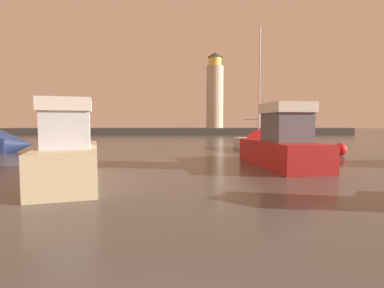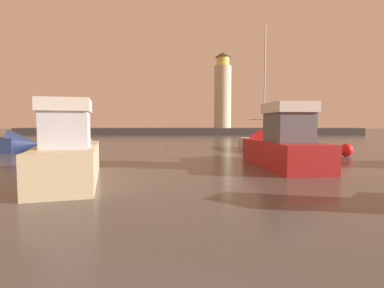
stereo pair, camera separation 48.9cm
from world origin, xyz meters
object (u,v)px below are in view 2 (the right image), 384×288
object	(u,v)px
sailboat_moored	(260,144)
mooring_buoy	(345,150)
lighthouse	(222,92)
motorboat_1	(71,154)
motorboat_5	(275,146)

from	to	relation	value
sailboat_moored	mooring_buoy	world-z (taller)	sailboat_moored
lighthouse	motorboat_1	xyz separation A→B (m)	(-12.13, -51.65, -8.04)
motorboat_5	mooring_buoy	distance (m)	7.94
sailboat_moored	motorboat_1	bearing A→B (deg)	-130.11
motorboat_1	motorboat_5	distance (m)	11.50
motorboat_5	sailboat_moored	bearing A→B (deg)	82.35
lighthouse	mooring_buoy	world-z (taller)	lighthouse
motorboat_5	mooring_buoy	size ratio (longest dim) A/B	9.22
motorboat_1	sailboat_moored	size ratio (longest dim) A/B	0.81
lighthouse	motorboat_1	bearing A→B (deg)	-103.21
sailboat_moored	mooring_buoy	xyz separation A→B (m)	(5.28, -5.19, -0.09)
motorboat_1	motorboat_5	size ratio (longest dim) A/B	1.00
motorboat_1	sailboat_moored	distance (m)	18.44
lighthouse	motorboat_1	world-z (taller)	lighthouse
motorboat_5	sailboat_moored	xyz separation A→B (m)	(1.29, 9.61, -0.56)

